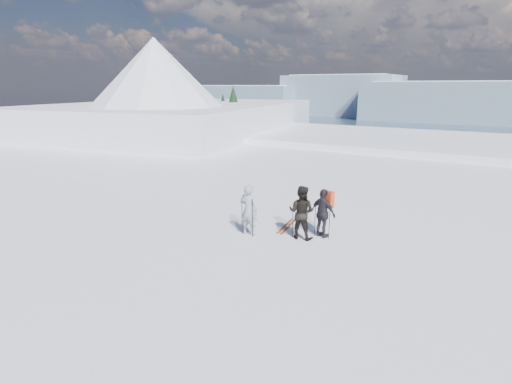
# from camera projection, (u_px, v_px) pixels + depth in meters

# --- Properties ---
(lake_basin) EXTENTS (820.00, 820.00, 71.62)m
(lake_basin) POSITION_uv_depth(u_px,v_px,m) (428.00, 216.00, 36.45)
(lake_basin) COLOR white
(lake_basin) RESTS_ON ground
(near_ridge) EXTENTS (31.37, 35.68, 25.62)m
(near_ridge) POSITION_uv_depth(u_px,v_px,m) (195.00, 158.00, 48.31)
(near_ridge) COLOR white
(near_ridge) RESTS_ON ground
(skier_grey) EXTENTS (0.67, 0.45, 1.80)m
(skier_grey) POSITION_uv_depth(u_px,v_px,m) (249.00, 210.00, 13.68)
(skier_grey) COLOR #8E939B
(skier_grey) RESTS_ON ground
(skier_dark) EXTENTS (0.94, 0.76, 1.84)m
(skier_dark) POSITION_uv_depth(u_px,v_px,m) (301.00, 212.00, 13.38)
(skier_dark) COLOR black
(skier_dark) RESTS_ON ground
(skier_pack) EXTENTS (1.07, 0.69, 1.69)m
(skier_pack) POSITION_uv_depth(u_px,v_px,m) (323.00, 213.00, 13.49)
(skier_pack) COLOR black
(skier_pack) RESTS_ON ground
(backpack) EXTENTS (0.41, 0.30, 0.55)m
(backpack) POSITION_uv_depth(u_px,v_px,m) (329.00, 180.00, 13.36)
(backpack) COLOR red
(backpack) RESTS_ON skier_pack
(ski_poles) EXTENTS (2.82, 1.21, 1.35)m
(ski_poles) POSITION_uv_depth(u_px,v_px,m) (288.00, 220.00, 13.53)
(ski_poles) COLOR black
(ski_poles) RESTS_ON ground
(skis_loose) EXTENTS (0.48, 1.70, 0.03)m
(skis_loose) POSITION_uv_depth(u_px,v_px,m) (287.00, 226.00, 14.69)
(skis_loose) COLOR black
(skis_loose) RESTS_ON ground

